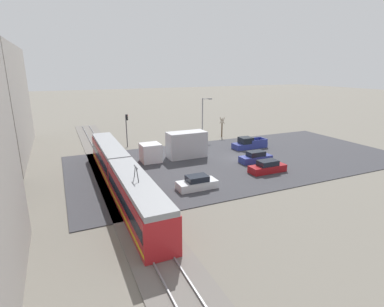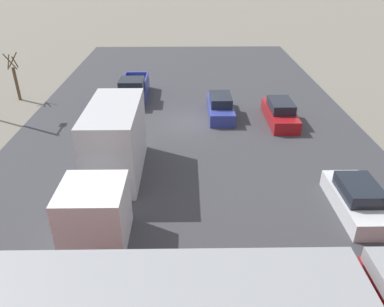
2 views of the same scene
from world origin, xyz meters
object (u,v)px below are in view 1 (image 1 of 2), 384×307
object	(u,v)px
street_lamp_near_crossing	(204,115)
light_rail_tram	(121,174)
pickup_truck	(249,144)
street_tree	(222,128)
sedan_car_0	(267,167)
box_truck	(178,146)
sedan_car_1	(197,183)
traffic_light_pole	(127,126)
sedan_car_2	(256,158)

from	to	relation	value
street_lamp_near_crossing	light_rail_tram	bearing A→B (deg)	134.68
pickup_truck	street_lamp_near_crossing	world-z (taller)	street_lamp_near_crossing
street_tree	street_lamp_near_crossing	bearing A→B (deg)	77.42
light_rail_tram	sedan_car_0	xyz separation A→B (m)	(-1.91, -17.63, -1.07)
box_truck	street_tree	xyz separation A→B (m)	(9.74, -12.72, -0.08)
street_tree	sedan_car_1	bearing A→B (deg)	144.45
sedan_car_0	traffic_light_pole	xyz separation A→B (m)	(19.75, 13.01, 2.78)
light_rail_tram	sedan_car_1	bearing A→B (deg)	-112.76
box_truck	sedan_car_0	size ratio (longest dim) A/B	2.01
sedan_car_0	box_truck	bearing A→B (deg)	37.81
street_tree	sedan_car_0	bearing A→B (deg)	166.30
sedan_car_1	sedan_car_2	bearing A→B (deg)	114.76
sedan_car_2	light_rail_tram	bearing A→B (deg)	-83.52
traffic_light_pole	street_lamp_near_crossing	xyz separation A→B (m)	(0.92, -14.36, 0.79)
box_truck	pickup_truck	size ratio (longest dim) A/B	1.67
sedan_car_1	sedan_car_2	size ratio (longest dim) A/B	0.96
pickup_truck	sedan_car_0	xyz separation A→B (m)	(-10.68, 4.63, -0.07)
sedan_car_2	street_tree	distance (m)	16.30
sedan_car_0	light_rail_tram	bearing A→B (deg)	83.82
traffic_light_pole	street_tree	xyz separation A→B (m)	(0.13, -17.86, -1.77)
light_rail_tram	sedan_car_1	xyz separation A→B (m)	(-3.11, -7.41, -1.10)
street_lamp_near_crossing	sedan_car_0	bearing A→B (deg)	176.28
sedan_car_1	street_lamp_near_crossing	xyz separation A→B (m)	(21.87, -11.56, 3.60)
light_rail_tram	pickup_truck	size ratio (longest dim) A/B	4.82
sedan_car_1	box_truck	bearing A→B (deg)	168.32
sedan_car_2	street_tree	world-z (taller)	street_tree
box_truck	pickup_truck	distance (m)	12.56
street_tree	pickup_truck	bearing A→B (deg)	178.65
light_rail_tram	street_lamp_near_crossing	size ratio (longest dim) A/B	3.74
sedan_car_0	street_lamp_near_crossing	bearing A→B (deg)	-3.72
sedan_car_2	traffic_light_pole	world-z (taller)	traffic_light_pole
sedan_car_1	street_tree	bearing A→B (deg)	144.45
box_truck	sedan_car_2	world-z (taller)	box_truck
light_rail_tram	sedan_car_0	size ratio (longest dim) A/B	5.78
sedan_car_1	street_lamp_near_crossing	world-z (taller)	street_lamp_near_crossing
light_rail_tram	sedan_car_0	bearing A→B (deg)	-96.18
light_rail_tram	street_lamp_near_crossing	distance (m)	26.79
light_rail_tram	sedan_car_2	distance (m)	18.92
box_truck	sedan_car_1	world-z (taller)	box_truck
light_rail_tram	street_tree	world-z (taller)	light_rail_tram
sedan_car_1	street_lamp_near_crossing	distance (m)	24.99
pickup_truck	street_lamp_near_crossing	xyz separation A→B (m)	(9.99, 3.29, 3.50)
sedan_car_1	street_tree	distance (m)	25.93
traffic_light_pole	sedan_car_2	bearing A→B (deg)	-137.97
sedan_car_0	street_tree	xyz separation A→B (m)	(19.88, -4.85, 1.01)
light_rail_tram	sedan_car_0	world-z (taller)	light_rail_tram
sedan_car_1	sedan_car_2	distance (m)	12.51
light_rail_tram	sedan_car_1	size ratio (longest dim) A/B	6.30
pickup_truck	sedan_car_1	world-z (taller)	pickup_truck
sedan_car_1	street_lamp_near_crossing	size ratio (longest dim) A/B	0.59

